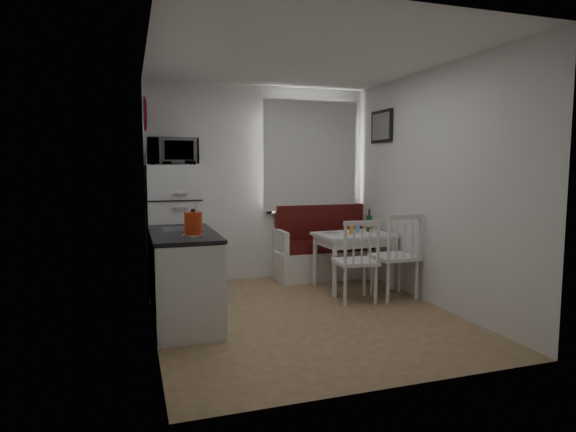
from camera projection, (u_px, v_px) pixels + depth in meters
The scene contains 22 objects.
floor at pixel (304, 315), 4.99m from camera, with size 3.00×3.50×0.02m, color olive.
ceiling at pixel (305, 57), 4.72m from camera, with size 3.00×3.50×0.02m, color white.
wall_back at pixel (260, 183), 6.51m from camera, with size 3.00×0.02×2.60m, color white.
wall_front at pixel (395, 202), 3.20m from camera, with size 3.00×0.02×2.60m, color white.
wall_left at pixel (150, 192), 4.39m from camera, with size 0.02×3.50×2.60m, color white.
wall_right at pixel (431, 187), 5.32m from camera, with size 0.02×3.50×2.60m, color white.
window at pixel (309, 160), 6.67m from camera, with size 1.22×0.06×1.47m, color white.
curtain at pixel (311, 156), 6.60m from camera, with size 1.35×0.02×1.50m, color white.
kitchen_counter at pixel (184, 277), 4.72m from camera, with size 0.62×1.32×1.16m.
wall_sign at pixel (146, 114), 5.68m from camera, with size 0.40×0.40×0.03m, color #1A229C.
picture_frame at pixel (381, 126), 6.28m from camera, with size 0.04×0.52×0.42m, color black.
bench at pixel (325, 253), 6.66m from camera, with size 1.39×0.54×1.00m.
dining_table at pixel (353, 239), 6.06m from camera, with size 0.97×0.71×0.69m.
chair_left at pixel (360, 252), 5.35m from camera, with size 0.48×0.46×0.51m.
chair_right at pixel (399, 247), 5.50m from camera, with size 0.48×0.46×0.54m.
fridge at pixel (174, 229), 5.87m from camera, with size 0.62×0.62×1.55m, color white.
microwave at pixel (172, 151), 5.72m from camera, with size 0.58×0.39×0.32m, color white.
kettle at pixel (193, 224), 4.28m from camera, with size 0.19×0.19×0.25m, color red.
wine_bottle at pixel (369, 220), 6.21m from camera, with size 0.07×0.07×0.29m, color #14411D, non-canonical shape.
drinking_glass_orange at pixel (352, 230), 5.98m from camera, with size 0.07×0.07×0.11m, color orange.
drinking_glass_blue at pixel (358, 229), 6.11m from camera, with size 0.06×0.06×0.10m, color #84AEE1.
plate at pixel (331, 233), 5.97m from camera, with size 0.23×0.23×0.02m, color white.
Camera 1 is at (-1.68, -4.56, 1.54)m, focal length 30.00 mm.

